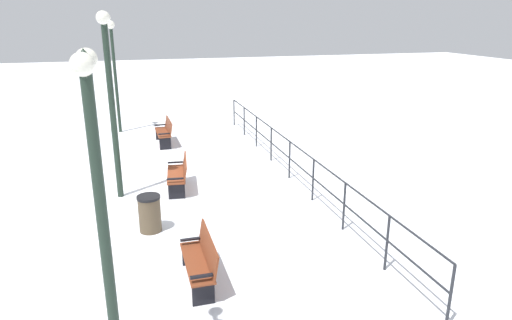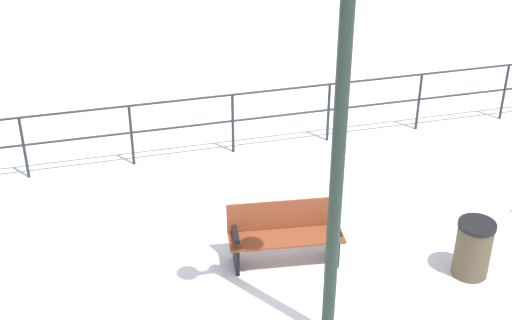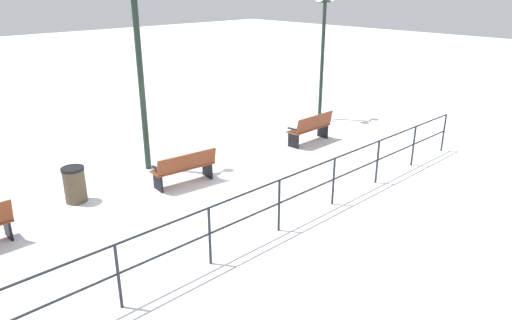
{
  "view_description": "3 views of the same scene",
  "coord_description": "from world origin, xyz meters",
  "px_view_note": "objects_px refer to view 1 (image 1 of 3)",
  "views": [
    {
      "loc": [
        1.09,
        12.03,
        4.67
      ],
      "look_at": [
        -2.24,
        0.39,
        0.79
      ],
      "focal_mm": 31.79,
      "sensor_mm": 36.0,
      "label": 1
    },
    {
      "loc": [
        8.12,
        -2.53,
        6.62
      ],
      "look_at": [
        -1.23,
        -0.13,
        1.05
      ],
      "focal_mm": 52.52,
      "sensor_mm": 36.0,
      "label": 2
    },
    {
      "loc": [
        -9.31,
        6.27,
        4.82
      ],
      "look_at": [
        -1.58,
        -1.08,
        0.78
      ],
      "focal_mm": 33.11,
      "sensor_mm": 36.0,
      "label": 3
    }
  ],
  "objects_px": {
    "lamppost_middle": "(109,76)",
    "lamppost_far": "(99,193)",
    "bench_second": "(179,174)",
    "trash_bin": "(150,213)",
    "bench_nearest": "(165,131)",
    "lamppost_near": "(113,53)",
    "bench_third": "(201,259)"
  },
  "relations": [
    {
      "from": "lamppost_near",
      "to": "lamppost_far",
      "type": "xyz_separation_m",
      "value": [
        0.0,
        14.33,
        -0.45
      ]
    },
    {
      "from": "lamppost_near",
      "to": "lamppost_far",
      "type": "distance_m",
      "value": 14.34
    },
    {
      "from": "lamppost_near",
      "to": "bench_third",
      "type": "bearing_deg",
      "value": 96.72
    },
    {
      "from": "bench_second",
      "to": "lamppost_middle",
      "type": "xyz_separation_m",
      "value": [
        1.6,
        0.09,
        2.76
      ]
    },
    {
      "from": "bench_nearest",
      "to": "bench_third",
      "type": "distance_m",
      "value": 9.63
    },
    {
      "from": "bench_third",
      "to": "lamppost_far",
      "type": "distance_m",
      "value": 3.52
    },
    {
      "from": "lamppost_far",
      "to": "trash_bin",
      "type": "distance_m",
      "value": 5.23
    },
    {
      "from": "bench_second",
      "to": "bench_third",
      "type": "relative_size",
      "value": 1.07
    },
    {
      "from": "lamppost_near",
      "to": "lamppost_far",
      "type": "relative_size",
      "value": 1.03
    },
    {
      "from": "lamppost_middle",
      "to": "trash_bin",
      "type": "xyz_separation_m",
      "value": [
        -0.65,
        2.33,
        -2.8
      ]
    },
    {
      "from": "bench_second",
      "to": "lamppost_near",
      "type": "bearing_deg",
      "value": -71.19
    },
    {
      "from": "bench_second",
      "to": "lamppost_far",
      "type": "height_order",
      "value": "lamppost_far"
    },
    {
      "from": "trash_bin",
      "to": "lamppost_middle",
      "type": "bearing_deg",
      "value": -74.28
    },
    {
      "from": "lamppost_middle",
      "to": "bench_second",
      "type": "bearing_deg",
      "value": -176.69
    },
    {
      "from": "bench_nearest",
      "to": "bench_third",
      "type": "height_order",
      "value": "bench_nearest"
    },
    {
      "from": "bench_nearest",
      "to": "lamppost_near",
      "type": "distance_m",
      "value": 4.03
    },
    {
      "from": "lamppost_far",
      "to": "lamppost_middle",
      "type": "bearing_deg",
      "value": -90.0
    },
    {
      "from": "bench_third",
      "to": "trash_bin",
      "type": "relative_size",
      "value": 1.83
    },
    {
      "from": "lamppost_near",
      "to": "lamppost_far",
      "type": "bearing_deg",
      "value": 90.0
    },
    {
      "from": "lamppost_middle",
      "to": "lamppost_far",
      "type": "height_order",
      "value": "lamppost_middle"
    },
    {
      "from": "lamppost_middle",
      "to": "lamppost_far",
      "type": "bearing_deg",
      "value": 90.0
    },
    {
      "from": "lamppost_near",
      "to": "lamppost_middle",
      "type": "relative_size",
      "value": 0.94
    },
    {
      "from": "bench_nearest",
      "to": "bench_second",
      "type": "height_order",
      "value": "bench_nearest"
    },
    {
      "from": "bench_nearest",
      "to": "lamppost_near",
      "type": "xyz_separation_m",
      "value": [
        1.64,
        -2.47,
        2.73
      ]
    },
    {
      "from": "bench_third",
      "to": "lamppost_near",
      "type": "distance_m",
      "value": 12.49
    },
    {
      "from": "bench_nearest",
      "to": "bench_third",
      "type": "relative_size",
      "value": 1.08
    },
    {
      "from": "bench_third",
      "to": "lamppost_far",
      "type": "xyz_separation_m",
      "value": [
        1.43,
        2.24,
        2.31
      ]
    },
    {
      "from": "bench_nearest",
      "to": "bench_second",
      "type": "relative_size",
      "value": 1.01
    },
    {
      "from": "bench_second",
      "to": "trash_bin",
      "type": "xyz_separation_m",
      "value": [
        0.94,
        2.42,
        -0.03
      ]
    },
    {
      "from": "bench_third",
      "to": "lamppost_middle",
      "type": "xyz_separation_m",
      "value": [
        1.43,
        -4.71,
        2.75
      ]
    },
    {
      "from": "bench_second",
      "to": "lamppost_middle",
      "type": "bearing_deg",
      "value": 9.74
    },
    {
      "from": "bench_nearest",
      "to": "bench_second",
      "type": "xyz_separation_m",
      "value": [
        0.04,
        4.82,
        -0.04
      ]
    }
  ]
}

